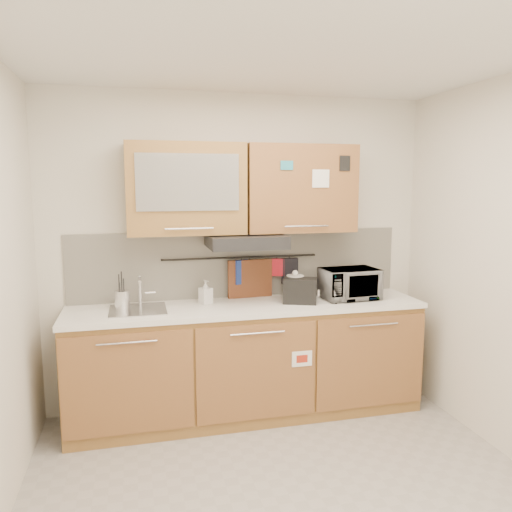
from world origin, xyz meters
TOP-DOWN VIEW (x-y plane):
  - floor at (0.00, 0.00)m, footprint 3.20×3.20m
  - ceiling at (0.00, 0.00)m, footprint 3.20×3.20m
  - wall_back at (0.00, 1.50)m, footprint 3.20×0.00m
  - base_cabinet at (0.00, 1.19)m, footprint 2.80×0.64m
  - countertop at (0.00, 1.19)m, footprint 2.82×0.62m
  - backsplash at (0.00, 1.49)m, footprint 2.80×0.02m
  - upper_cabinets at (-0.00, 1.32)m, footprint 1.82×0.37m
  - range_hood at (0.00, 1.25)m, footprint 0.60×0.46m
  - sink at (-0.85, 1.21)m, footprint 0.42×0.40m
  - utensil_rail at (0.00, 1.45)m, footprint 1.30×0.02m
  - utensil_crock at (-0.96, 1.27)m, footprint 0.12×0.12m
  - kettle at (0.41, 1.24)m, footprint 0.19×0.17m
  - toaster at (0.42, 1.14)m, footprint 0.31×0.24m
  - microwave at (0.87, 1.19)m, footprint 0.48×0.34m
  - soap_bottle at (-0.32, 1.30)m, footprint 0.11×0.12m
  - cutting_board at (0.08, 1.44)m, footprint 0.38×0.05m
  - oven_mitt at (0.00, 1.44)m, footprint 0.12×0.07m
  - dark_pouch at (0.42, 1.44)m, footprint 0.14×0.05m
  - pot_holder at (0.31, 1.44)m, footprint 0.12×0.05m

SIDE VIEW (x-z plane):
  - floor at x=0.00m, z-range 0.00..0.00m
  - base_cabinet at x=0.00m, z-range -0.03..0.85m
  - countertop at x=0.00m, z-range 0.88..0.92m
  - sink at x=-0.85m, z-range 0.79..1.05m
  - utensil_crock at x=-0.96m, z-range 0.85..1.14m
  - cutting_board at x=0.08m, z-range 0.77..1.24m
  - soap_bottle at x=-0.32m, z-range 0.92..1.11m
  - kettle at x=0.41m, z-range 0.89..1.15m
  - toaster at x=0.42m, z-range 0.92..1.12m
  - microwave at x=0.87m, z-range 0.92..1.17m
  - dark_pouch at x=0.42m, z-range 1.02..1.24m
  - oven_mitt at x=0.00m, z-range 1.04..1.24m
  - pot_holder at x=0.31m, z-range 1.09..1.24m
  - backsplash at x=0.00m, z-range 0.92..1.48m
  - utensil_rail at x=0.00m, z-range 1.25..1.27m
  - wall_back at x=0.00m, z-range -0.30..2.90m
  - range_hood at x=0.00m, z-range 1.37..1.47m
  - upper_cabinets at x=0.00m, z-range 1.48..2.18m
  - ceiling at x=0.00m, z-range 2.60..2.60m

